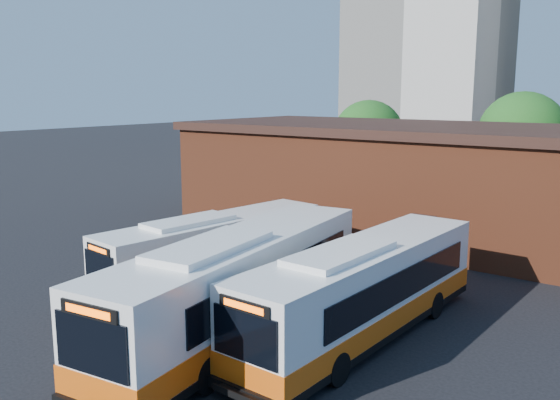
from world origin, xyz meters
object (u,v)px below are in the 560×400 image
Objects in this scene: bus_east at (363,294)px; transit_worker at (139,396)px; bus_mideast at (239,290)px; bus_midwest at (215,253)px.

bus_east reaches higher than transit_worker.
bus_east is (3.36, 2.53, -0.13)m from bus_mideast.
transit_worker is (-1.67, -8.26, -0.66)m from bus_east.
transit_worker is at bearing -81.40° from bus_mideast.
bus_midwest is at bearing 133.24° from bus_mideast.
bus_mideast is at bearing -32.16° from bus_midwest.
bus_mideast is 6.02m from transit_worker.
bus_mideast is 1.10× the size of bus_east.
bus_midwest is at bearing 48.34° from transit_worker.
bus_east is at bearing 29.20° from bus_mideast.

